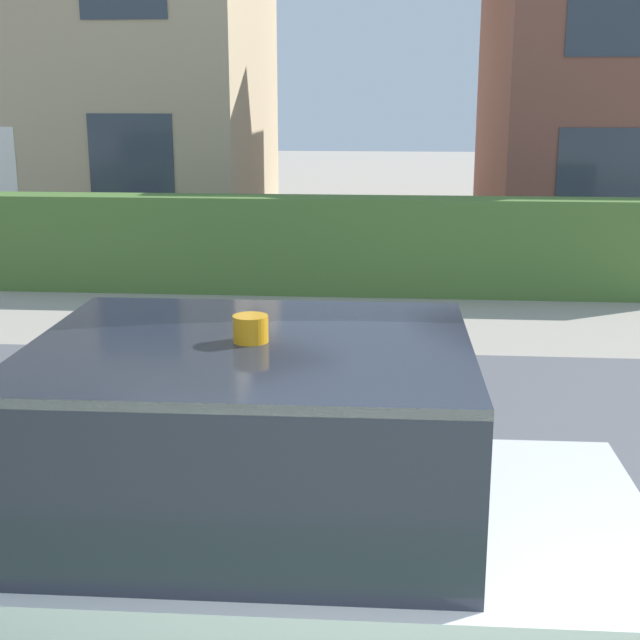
{
  "coord_description": "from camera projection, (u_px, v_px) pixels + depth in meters",
  "views": [
    {
      "loc": [
        -0.27,
        -1.04,
        2.67
      ],
      "look_at": [
        -0.78,
        5.23,
        1.05
      ],
      "focal_mm": 50.0,
      "sensor_mm": 36.0,
      "label": 1
    }
  ],
  "objects": [
    {
      "name": "road_strip",
      "position": [
        426.0,
        498.0,
        6.01
      ],
      "size": [
        28.0,
        6.79,
        0.01
      ],
      "primitive_type": "cube",
      "color": "#5B5B60",
      "rests_on": "ground"
    },
    {
      "name": "garden_hedge",
      "position": [
        329.0,
        245.0,
        12.0
      ],
      "size": [
        9.41,
        0.58,
        1.3
      ],
      "primitive_type": "cube",
      "color": "#4C7233",
      "rests_on": "ground"
    },
    {
      "name": "police_car",
      "position": [
        215.0,
        530.0,
        3.99
      ],
      "size": [
        4.03,
        1.77,
        1.75
      ],
      "rotation": [
        0.0,
        0.0,
        3.15
      ],
      "color": "black",
      "rests_on": "road_strip"
    },
    {
      "name": "house_left",
      "position": [
        66.0,
        24.0,
        16.95
      ],
      "size": [
        7.68,
        6.26,
        7.66
      ],
      "color": "tan",
      "rests_on": "ground"
    },
    {
      "name": "wheelie_bin",
      "position": [
        65.0,
        246.0,
        12.53
      ],
      "size": [
        0.64,
        0.66,
        1.08
      ],
      "rotation": [
        0.0,
        0.0,
        -0.04
      ],
      "color": "black",
      "rests_on": "ground"
    }
  ]
}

